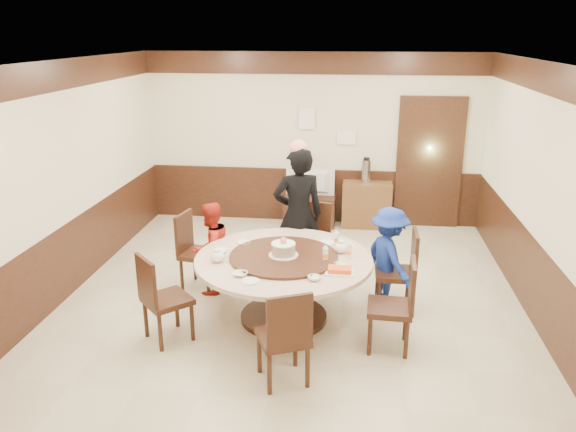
# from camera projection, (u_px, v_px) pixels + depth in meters

# --- Properties ---
(room) EXTENTS (6.00, 6.04, 2.84)m
(room) POSITION_uv_depth(u_px,v_px,m) (293.00, 214.00, 6.55)
(room) COLOR beige
(room) RESTS_ON ground
(banquet_table) EXTENTS (1.95, 1.95, 0.78)m
(banquet_table) POSITION_uv_depth(u_px,v_px,m) (284.00, 276.00, 6.22)
(banquet_table) COLOR #32190F
(banquet_table) RESTS_ON ground
(chair_0) EXTENTS (0.45, 0.44, 0.97)m
(chair_0) POSITION_uv_depth(u_px,v_px,m) (396.00, 285.00, 6.52)
(chair_0) COLOR #32190F
(chair_0) RESTS_ON ground
(chair_1) EXTENTS (0.54, 0.54, 0.97)m
(chair_1) POSITION_uv_depth(u_px,v_px,m) (311.00, 254.00, 7.43)
(chair_1) COLOR #32190F
(chair_1) RESTS_ON ground
(chair_2) EXTENTS (0.52, 0.51, 0.97)m
(chair_2) POSITION_uv_depth(u_px,v_px,m) (199.00, 264.00, 7.09)
(chair_2) COLOR #32190F
(chair_2) RESTS_ON ground
(chair_3) EXTENTS (0.62, 0.62, 0.97)m
(chair_3) POSITION_uv_depth(u_px,v_px,m) (166.00, 313.00, 5.87)
(chair_3) COLOR #32190F
(chair_3) RESTS_ON ground
(chair_4) EXTENTS (0.58, 0.59, 0.97)m
(chair_4) POSITION_uv_depth(u_px,v_px,m) (284.00, 352.00, 5.16)
(chair_4) COLOR #32190F
(chair_4) RESTS_ON ground
(chair_5) EXTENTS (0.47, 0.46, 0.97)m
(chair_5) POSITION_uv_depth(u_px,v_px,m) (391.00, 321.00, 5.72)
(chair_5) COLOR #32190F
(chair_5) RESTS_ON ground
(person_standing) EXTENTS (0.73, 0.58, 1.76)m
(person_standing) POSITION_uv_depth(u_px,v_px,m) (298.00, 215.00, 7.14)
(person_standing) COLOR black
(person_standing) RESTS_ON ground
(person_red) EXTENTS (0.67, 0.71, 1.16)m
(person_red) POSITION_uv_depth(u_px,v_px,m) (211.00, 248.00, 6.87)
(person_red) COLOR #B22417
(person_red) RESTS_ON ground
(person_blue) EXTENTS (0.78, 0.90, 1.21)m
(person_blue) POSITION_uv_depth(u_px,v_px,m) (389.00, 258.00, 6.51)
(person_blue) COLOR navy
(person_blue) RESTS_ON ground
(birthday_cake) EXTENTS (0.32, 0.32, 0.21)m
(birthday_cake) POSITION_uv_depth(u_px,v_px,m) (283.00, 249.00, 6.11)
(birthday_cake) COLOR white
(birthday_cake) RESTS_ON banquet_table
(teapot_left) EXTENTS (0.17, 0.15, 0.13)m
(teapot_left) POSITION_uv_depth(u_px,v_px,m) (218.00, 257.00, 6.02)
(teapot_left) COLOR white
(teapot_left) RESTS_ON banquet_table
(teapot_right) EXTENTS (0.17, 0.15, 0.13)m
(teapot_right) POSITION_uv_depth(u_px,v_px,m) (341.00, 248.00, 6.27)
(teapot_right) COLOR white
(teapot_right) RESTS_ON banquet_table
(bowl_0) EXTENTS (0.14, 0.14, 0.03)m
(bowl_0) POSITION_uv_depth(u_px,v_px,m) (244.00, 243.00, 6.52)
(bowl_0) COLOR white
(bowl_0) RESTS_ON banquet_table
(bowl_1) EXTENTS (0.13, 0.13, 0.04)m
(bowl_1) POSITION_uv_depth(u_px,v_px,m) (314.00, 278.00, 5.60)
(bowl_1) COLOR white
(bowl_1) RESTS_ON banquet_table
(bowl_2) EXTENTS (0.15, 0.15, 0.04)m
(bowl_2) POSITION_uv_depth(u_px,v_px,m) (240.00, 274.00, 5.70)
(bowl_2) COLOR white
(bowl_2) RESTS_ON banquet_table
(bowl_3) EXTENTS (0.13, 0.13, 0.04)m
(bowl_3) POSITION_uv_depth(u_px,v_px,m) (340.00, 265.00, 5.91)
(bowl_3) COLOR white
(bowl_3) RESTS_ON banquet_table
(bowl_4) EXTENTS (0.15, 0.15, 0.04)m
(bowl_4) POSITION_uv_depth(u_px,v_px,m) (221.00, 251.00, 6.29)
(bowl_4) COLOR white
(bowl_4) RESTS_ON banquet_table
(saucer_near) EXTENTS (0.18, 0.18, 0.01)m
(saucer_near) POSITION_uv_depth(u_px,v_px,m) (250.00, 281.00, 5.56)
(saucer_near) COLOR white
(saucer_near) RESTS_ON banquet_table
(saucer_far) EXTENTS (0.18, 0.18, 0.01)m
(saucer_far) POSITION_uv_depth(u_px,v_px,m) (327.00, 243.00, 6.57)
(saucer_far) COLOR white
(saucer_far) RESTS_ON banquet_table
(shrimp_platter) EXTENTS (0.30, 0.20, 0.06)m
(shrimp_platter) POSITION_uv_depth(u_px,v_px,m) (340.00, 271.00, 5.75)
(shrimp_platter) COLOR white
(shrimp_platter) RESTS_ON banquet_table
(bottle_0) EXTENTS (0.06, 0.06, 0.16)m
(bottle_0) POSITION_uv_depth(u_px,v_px,m) (325.00, 255.00, 6.02)
(bottle_0) COLOR white
(bottle_0) RESTS_ON banquet_table
(bottle_1) EXTENTS (0.06, 0.06, 0.16)m
(bottle_1) POSITION_uv_depth(u_px,v_px,m) (349.00, 251.00, 6.12)
(bottle_1) COLOR white
(bottle_1) RESTS_ON banquet_table
(bottle_2) EXTENTS (0.06, 0.06, 0.16)m
(bottle_2) POSITION_uv_depth(u_px,v_px,m) (336.00, 239.00, 6.48)
(bottle_2) COLOR white
(bottle_2) RESTS_ON banquet_table
(tv_stand) EXTENTS (0.85, 0.45, 0.50)m
(tv_stand) POSITION_uv_depth(u_px,v_px,m) (310.00, 210.00, 9.39)
(tv_stand) COLOR #32190F
(tv_stand) RESTS_ON ground
(television) EXTENTS (0.80, 0.11, 0.46)m
(television) POSITION_uv_depth(u_px,v_px,m) (310.00, 183.00, 9.24)
(television) COLOR gray
(television) RESTS_ON tv_stand
(side_cabinet) EXTENTS (0.80, 0.40, 0.75)m
(side_cabinet) POSITION_uv_depth(u_px,v_px,m) (366.00, 205.00, 9.27)
(side_cabinet) COLOR brown
(side_cabinet) RESTS_ON ground
(thermos) EXTENTS (0.15, 0.15, 0.38)m
(thermos) POSITION_uv_depth(u_px,v_px,m) (366.00, 171.00, 9.10)
(thermos) COLOR silver
(thermos) RESTS_ON side_cabinet
(notice_left) EXTENTS (0.25, 0.00, 0.35)m
(notice_left) POSITION_uv_depth(u_px,v_px,m) (307.00, 119.00, 9.12)
(notice_left) COLOR white
(notice_left) RESTS_ON room
(notice_right) EXTENTS (0.30, 0.00, 0.22)m
(notice_right) POSITION_uv_depth(u_px,v_px,m) (346.00, 138.00, 9.14)
(notice_right) COLOR white
(notice_right) RESTS_ON room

